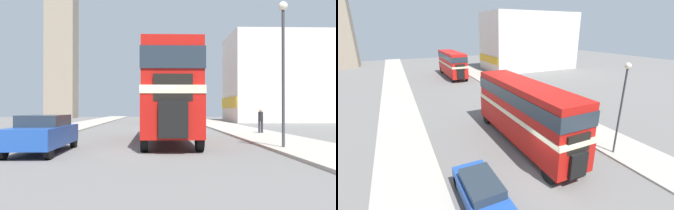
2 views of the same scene
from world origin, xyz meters
The scene contains 9 objects.
ground_plane centered at (0.00, 0.00, 0.00)m, with size 120.00×120.00×0.00m, color slate.
sidewalk_right centered at (6.75, 0.00, 0.06)m, with size 3.50×120.00×0.12m.
double_decker_bus centered at (1.10, 4.22, 2.61)m, with size 2.44×10.95×4.40m.
bus_distant centered at (2.29, 30.18, 2.51)m, with size 2.48×10.80×4.21m.
car_parked_near centered at (-3.77, -0.42, 0.74)m, with size 1.68×4.66×1.42m.
pedestrian_walking centered at (7.16, 8.89, 0.99)m, with size 0.31×0.31×1.54m.
street_lamp centered at (5.60, 0.18, 3.96)m, with size 0.36×0.36×5.86m.
church_tower centered at (-15.77, 50.56, 19.71)m, with size 5.09×5.09×38.57m.
shop_building_block centered at (18.63, 32.11, 5.46)m, with size 17.85×9.61×10.93m.
Camera 1 is at (0.45, -14.66, 1.67)m, focal length 40.00 mm.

